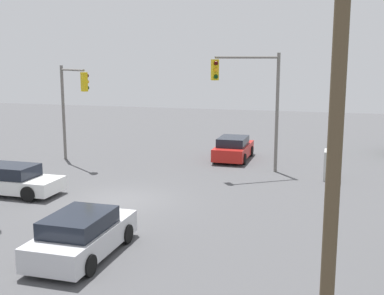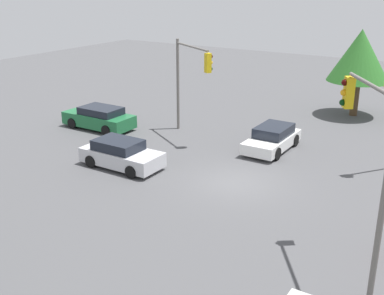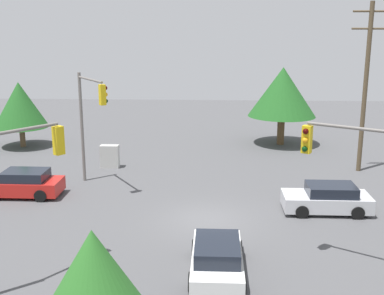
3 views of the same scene
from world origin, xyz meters
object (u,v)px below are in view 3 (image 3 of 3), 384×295
Objects in this scene: sedan_white at (217,258)px; electrical_cabinet at (110,156)px; traffic_signal_cross at (366,171)px; sedan_silver at (327,199)px; traffic_signal_main at (15,177)px; sedan_red at (23,184)px; traffic_signal_aux at (90,111)px.

electrical_cabinet is (6.98, -13.83, 0.09)m from sedan_white.
electrical_cabinet is (12.19, -13.45, -3.17)m from traffic_signal_cross.
electrical_cabinet reaches higher than sedan_silver.
traffic_signal_main is 15.01m from electrical_cabinet.
sedan_silver is at bearing 149.52° from electrical_cabinet.
traffic_signal_aux reaches higher than sedan_red.
sedan_silver is at bearing -22.55° from traffic_signal_main.
sedan_white is (5.44, 6.52, -0.02)m from sedan_silver.
sedan_red is 0.65× the size of traffic_signal_aux.
traffic_signal_main is (-3.54, 8.94, 3.23)m from sedan_red.
electrical_cabinet reaches higher than sedan_red.
traffic_signal_cross is 0.88× the size of traffic_signal_aux.
sedan_red is 0.97× the size of sedan_white.
sedan_white is at bearing 2.02° from traffic_signal_aux.
sedan_red is 6.71m from electrical_cabinet.
traffic_signal_aux is 5.46m from electrical_cabinet.
electrical_cabinet is at bearing 59.52° from sedan_silver.
sedan_silver is 14.41m from electrical_cabinet.
traffic_signal_main is 3.85× the size of electrical_cabinet.
sedan_white is 6.16m from traffic_signal_cross.
electrical_cabinet is at bearing -31.27° from sedan_red.
sedan_red is 0.73× the size of traffic_signal_cross.
sedan_red is 5.29m from traffic_signal_aux.
sedan_white is at bearing -127.75° from sedan_red.
traffic_signal_cross reaches higher than sedan_white.
traffic_signal_cross is at bearing 4.16° from sedan_white.
sedan_silver is 0.99× the size of sedan_white.
sedan_red is 10.15m from traffic_signal_main.
traffic_signal_cross is at bearing 177.88° from sedan_silver.
sedan_silver is at bearing -60.75° from traffic_signal_cross.
traffic_signal_main is 0.89× the size of traffic_signal_aux.
traffic_signal_aux is at bearing -63.63° from sedan_red.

